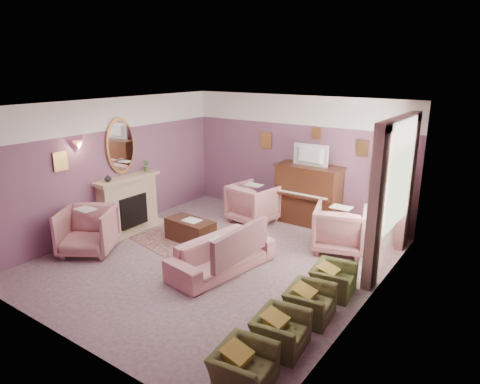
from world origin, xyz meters
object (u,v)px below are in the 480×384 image
Objects in this scene: coffee_table at (190,231)px; olive_chair_d at (333,275)px; olive_chair_a at (244,362)px; olive_chair_b at (281,326)px; side_table at (386,225)px; television at (309,154)px; piano at (308,195)px; sofa at (222,249)px; olive_chair_c at (310,298)px; floral_armchair_front at (87,228)px; floral_armchair_left at (253,201)px; floral_armchair_right at (340,226)px.

olive_chair_d reaches higher than coffee_table.
coffee_table is at bearing 139.32° from olive_chair_a.
olive_chair_b is 4.19m from side_table.
television is 5.45m from olive_chair_a.
piano is 1.75× the size of television.
sofa reaches higher than side_table.
olive_chair_a is (1.89, -2.08, -0.10)m from sofa.
olive_chair_c is at bearing 90.00° from olive_chair_b.
olive_chair_a is 0.99× the size of side_table.
side_table is (0.03, 2.55, 0.05)m from olive_chair_d.
floral_armchair_front reaches higher than olive_chair_c.
floral_armchair_left reaches higher than sofa.
coffee_table is 3.39m from olive_chair_c.
floral_armchair_right is at bearing -40.61° from piano.
olive_chair_b is at bearing -33.75° from sofa.
sofa is at bearing 146.25° from olive_chair_b.
television is at bearing 56.85° from coffee_table.
side_table is at bearing 11.84° from floral_armchair_left.
olive_chair_d is (2.77, -1.96, -0.19)m from floral_armchair_left.
coffee_table is 1.48m from sofa.
television reaches higher than floral_armchair_front.
floral_armchair_right is at bearing 56.12° from sofa.
sofa is 1.94m from olive_chair_c.
olive_chair_c is (0.00, 1.64, 0.00)m from olive_chair_a.
olive_chair_a is (2.77, -4.42, -0.19)m from floral_armchair_left.
floral_armchair_left is at bearing -151.03° from television.
sofa is 2.82× the size of side_table.
floral_armchair_left reaches higher than coffee_table.
floral_armchair_front is 4.43m from olive_chair_c.
olive_chair_a is 0.82m from olive_chair_b.
coffee_table is at bearing 160.87° from olive_chair_c.
olive_chair_c is at bearing 90.00° from olive_chair_a.
sofa is at bearing -123.88° from floral_armchair_right.
floral_armchair_right reaches higher than olive_chair_b.
side_table is (0.03, 4.19, 0.05)m from olive_chair_b.
floral_armchair_right is (1.16, -1.00, -0.16)m from piano.
floral_armchair_left is at bearing 170.47° from floral_armchair_right.
olive_chair_d is (3.20, -0.29, 0.08)m from coffee_table.
olive_chair_c is at bearing -90.00° from olive_chair_d.
coffee_table is at bearing -123.15° from television.
piano reaches higher than olive_chair_c.
sofa is 2.84× the size of olive_chair_a.
floral_armchair_left is at bearing 110.67° from sofa.
floral_armchair_front is at bearing -125.36° from television.
side_table is (0.03, 3.37, 0.05)m from olive_chair_c.
olive_chair_b is at bearing -67.54° from television.
olive_chair_b is (0.56, -3.23, -0.19)m from floral_armchair_right.
coffee_table is at bearing 51.57° from floral_armchair_front.
floral_armchair_front is 4.58m from olive_chair_d.
olive_chair_c is at bearing -63.13° from piano.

